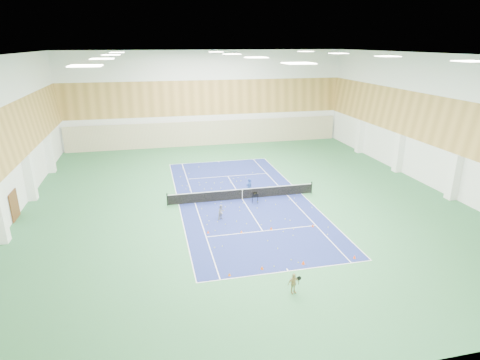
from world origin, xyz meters
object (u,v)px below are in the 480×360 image
object	(u,v)px
tennis_net	(242,193)
child_court	(221,212)
child_apron	(293,283)
coach	(249,187)
ball_cart	(255,198)

from	to	relation	value
tennis_net	child_court	world-z (taller)	child_court
child_apron	coach	bearing A→B (deg)	70.45
child_court	tennis_net	bearing A→B (deg)	23.46
child_court	ball_cart	bearing A→B (deg)	5.70
coach	child_court	size ratio (longest dim) A/B	1.37
coach	tennis_net	bearing A→B (deg)	15.06
coach	child_court	xyz separation A→B (m)	(-3.28, -4.31, -0.22)
tennis_net	child_apron	distance (m)	14.00
coach	ball_cart	world-z (taller)	coach
child_apron	ball_cart	xyz separation A→B (m)	(1.33, 12.92, -0.14)
tennis_net	coach	world-z (taller)	coach
coach	child_court	world-z (taller)	coach
child_court	child_apron	distance (m)	10.48
child_court	child_apron	world-z (taller)	child_court
tennis_net	ball_cart	size ratio (longest dim) A/B	13.93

